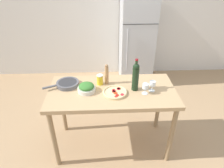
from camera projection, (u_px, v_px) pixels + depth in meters
ground_plane at (112, 143)px, 2.80m from camera, size 14.00×14.00×0.00m
wall_back at (107, 13)px, 3.92m from camera, size 6.40×0.08×2.60m
refrigerator at (136, 40)px, 3.84m from camera, size 0.61×0.70×1.76m
prep_counter at (112, 97)px, 2.38m from camera, size 1.49×0.72×0.89m
wine_bottle at (136, 76)px, 2.25m from camera, size 0.08×0.08×0.39m
wine_glass_near at (145, 87)px, 2.22m from camera, size 0.07×0.07×0.13m
wine_glass_far at (153, 84)px, 2.27m from camera, size 0.07×0.07×0.13m
pepper_mill at (107, 74)px, 2.39m from camera, size 0.05×0.05×0.26m
salad_bowl at (86, 88)px, 2.28m from camera, size 0.21×0.21×0.11m
homemade_pizza at (115, 92)px, 2.26m from camera, size 0.27×0.27×0.03m
salt_canister at (100, 80)px, 2.41m from camera, size 0.07×0.07×0.13m
cast_iron_skillet at (68, 84)px, 2.40m from camera, size 0.41×0.27×0.05m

